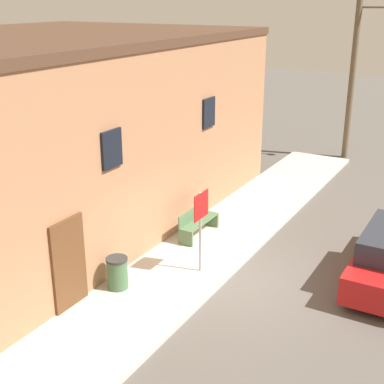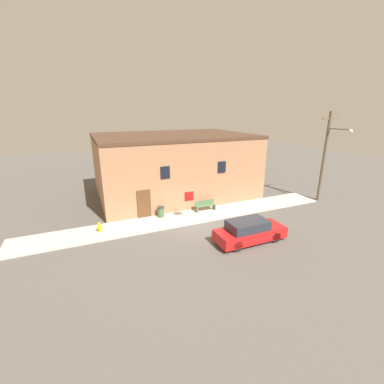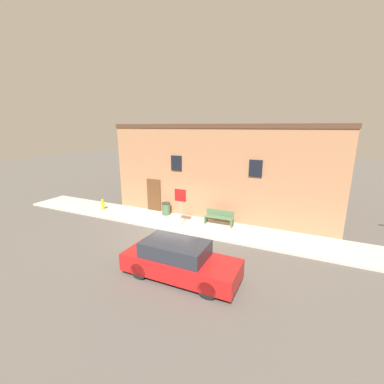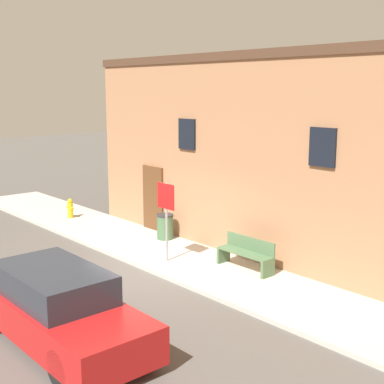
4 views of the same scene
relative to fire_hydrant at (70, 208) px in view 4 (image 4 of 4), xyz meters
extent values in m
plane|color=#56514C|center=(6.24, -1.22, -0.46)|extent=(80.00, 80.00, 0.00)
cube|color=#BCB7AD|center=(6.24, 0.03, -0.40)|extent=(23.40, 2.50, 0.11)
cube|color=#A87551|center=(7.34, 6.09, 2.25)|extent=(13.58, 9.62, 5.40)
cube|color=#4C3323|center=(7.34, 6.09, 5.07)|extent=(13.68, 9.72, 0.24)
cube|color=black|center=(4.97, 1.26, 2.89)|extent=(0.70, 0.08, 0.90)
cube|color=black|center=(9.72, 1.26, 2.89)|extent=(0.70, 0.08, 0.90)
cube|color=brown|center=(3.27, 1.26, 0.64)|extent=(1.00, 0.08, 2.20)
cylinder|color=gold|center=(0.00, 0.00, -0.07)|extent=(0.20, 0.20, 0.56)
sphere|color=gold|center=(0.00, 0.00, 0.26)|extent=(0.18, 0.18, 0.18)
cylinder|color=gold|center=(-0.15, 0.00, 0.02)|extent=(0.11, 0.09, 0.09)
cylinder|color=gold|center=(0.15, 0.00, 0.02)|extent=(0.11, 0.09, 0.09)
cylinder|color=gray|center=(6.12, -0.47, 0.71)|extent=(0.06, 0.06, 2.12)
cube|color=red|center=(6.12, -0.49, 1.43)|extent=(0.68, 0.02, 0.68)
cube|color=#4C6B47|center=(7.20, 0.59, -0.14)|extent=(0.08, 0.44, 0.42)
cube|color=#4C6B47|center=(8.75, 0.59, -0.14)|extent=(0.08, 0.44, 0.42)
cube|color=#4C6B47|center=(7.98, 0.59, 0.10)|extent=(1.63, 0.44, 0.04)
cube|color=#4C6B47|center=(7.98, 0.79, 0.29)|extent=(1.63, 0.04, 0.36)
cylinder|color=#426642|center=(4.41, 0.84, 0.01)|extent=(0.50, 0.50, 0.72)
cylinder|color=#2D2D2D|center=(4.41, 0.84, 0.40)|extent=(0.52, 0.52, 0.06)
cylinder|color=black|center=(9.70, -4.04, -0.13)|extent=(0.64, 0.20, 0.64)
cylinder|color=black|center=(9.70, -5.48, -0.13)|extent=(0.64, 0.20, 0.64)
cylinder|color=black|center=(6.98, -4.04, -0.13)|extent=(0.64, 0.20, 0.64)
cube|color=red|center=(8.34, -4.76, 0.06)|extent=(4.39, 1.64, 0.67)
cube|color=#282D38|center=(8.12, -4.76, 0.67)|extent=(2.42, 1.44, 0.55)
camera|label=1|loc=(-4.45, -6.29, 6.20)|focal=50.00mm
camera|label=2|loc=(-0.57, -16.29, 7.20)|focal=24.00mm
camera|label=3|loc=(12.33, -12.35, 5.06)|focal=24.00mm
camera|label=4|loc=(16.90, -9.05, 4.21)|focal=50.00mm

